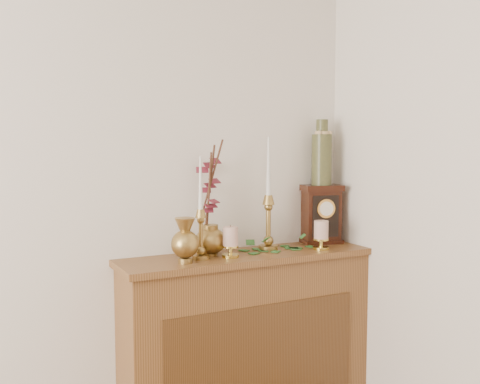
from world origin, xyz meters
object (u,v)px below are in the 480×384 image
mantel_clock (321,214)px  ginger_jar (209,203)px  candlestick_center (268,213)px  ceramic_vase (322,156)px  bud_vase (185,241)px  candlestick_left (201,226)px

mantel_clock → ginger_jar: bearing=-167.2°
candlestick_center → ceramic_vase: 0.44m
candlestick_center → ginger_jar: size_ratio=1.02×
bud_vase → ceramic_vase: bearing=10.0°
ceramic_vase → mantel_clock: bearing=-103.0°
candlestick_center → ceramic_vase: ceramic_vase is taller
ceramic_vase → candlestick_center: bearing=-171.9°
ginger_jar → ceramic_vase: (0.63, 0.00, 0.21)m
candlestick_left → ceramic_vase: size_ratio=1.37×
candlestick_center → mantel_clock: size_ratio=1.81×
ginger_jar → mantel_clock: size_ratio=1.77×
candlestick_center → mantel_clock: candlestick_center is taller
ginger_jar → mantel_clock: (0.63, -0.00, -0.09)m
ginger_jar → bud_vase: bearing=-141.2°
bud_vase → mantel_clock: size_ratio=0.65×
candlestick_left → bud_vase: candlestick_left is taller
candlestick_left → ginger_jar: bearing=49.4°
bud_vase → ceramic_vase: ceramic_vase is taller
ginger_jar → ceramic_vase: bearing=0.1°
candlestick_center → bud_vase: candlestick_center is taller
ginger_jar → ceramic_vase: size_ratio=1.60×
ginger_jar → mantel_clock: ginger_jar is taller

